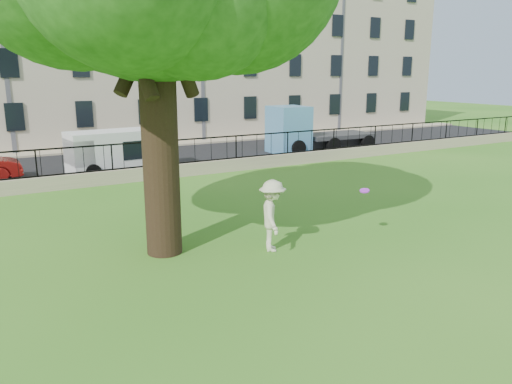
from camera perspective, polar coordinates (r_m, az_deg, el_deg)
ground at (r=13.26m, az=10.56°, el=-7.46°), size 120.00×120.00×0.00m
retaining_wall at (r=23.27m, az=-8.83°, el=2.47°), size 50.00×0.40×0.60m
iron_railing at (r=23.12m, az=-8.91°, el=4.55°), size 50.00×0.05×1.13m
street at (r=27.69m, az=-12.35°, el=3.46°), size 60.00×9.00×0.01m
sidewalk at (r=32.62m, az=-15.16°, el=4.89°), size 60.00×1.40×0.12m
building_row at (r=37.87m, az=-18.15°, el=16.25°), size 56.40×10.40×13.80m
man at (r=13.33m, az=1.89°, el=-2.72°), size 1.20×1.44×1.94m
frisbee at (r=14.36m, az=12.30°, el=0.16°), size 0.35×0.35×0.12m
white_van at (r=24.81m, az=-15.24°, el=4.51°), size 4.96×2.30×2.02m
blue_truck at (r=31.03m, az=7.40°, el=7.29°), size 6.68×2.63×2.76m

